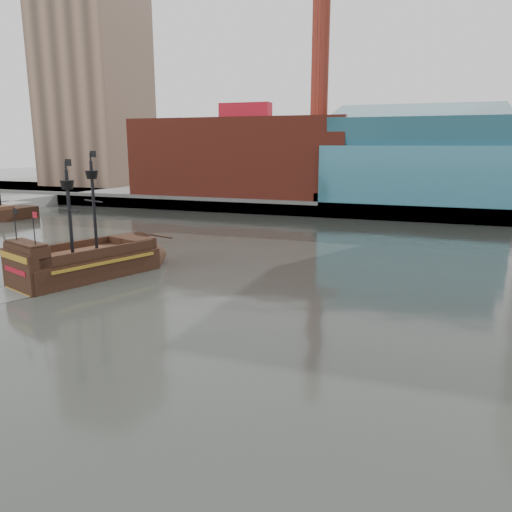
% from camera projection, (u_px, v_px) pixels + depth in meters
% --- Properties ---
extents(ground, '(400.00, 400.00, 0.00)m').
position_uv_depth(ground, '(145.00, 376.00, 26.69)').
color(ground, '#252823').
rests_on(ground, ground).
extents(promenade_far, '(220.00, 60.00, 2.00)m').
position_uv_depth(promenade_far, '(370.00, 196.00, 110.87)').
color(promenade_far, slate).
rests_on(promenade_far, ground).
extents(seawall, '(220.00, 1.00, 2.60)m').
position_uv_depth(seawall, '(347.00, 211.00, 83.75)').
color(seawall, '#4C4C49').
rests_on(seawall, ground).
extents(skyline, '(149.00, 45.00, 62.00)m').
position_uv_depth(skyline, '(398.00, 80.00, 97.19)').
color(skyline, '#7E5F4C').
rests_on(skyline, promenade_far).
extents(pirate_ship, '(10.49, 17.27, 12.43)m').
position_uv_depth(pirate_ship, '(85.00, 265.00, 46.51)').
color(pirate_ship, black).
rests_on(pirate_ship, ground).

